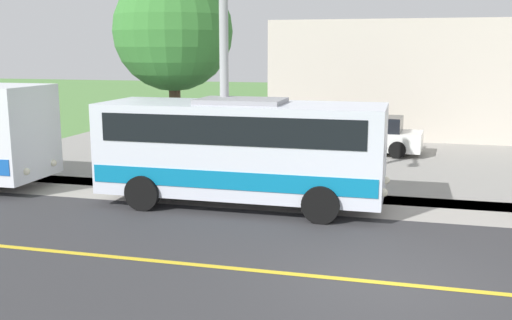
{
  "coord_description": "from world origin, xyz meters",
  "views": [
    {
      "loc": [
        9.94,
        0.21,
        4.03
      ],
      "look_at": [
        -3.5,
        -3.26,
        1.4
      ],
      "focal_mm": 41.25,
      "sensor_mm": 36.0,
      "label": 1
    }
  ],
  "objects_px": {
    "parked_car_near": "(366,135)",
    "tree_curbside": "(173,32)",
    "shuttle_bus_front": "(242,147)",
    "commercial_building": "(476,77)",
    "street_light_pole": "(222,40)"
  },
  "relations": [
    {
      "from": "shuttle_bus_front",
      "to": "tree_curbside",
      "type": "bearing_deg",
      "value": -133.85
    },
    {
      "from": "parked_car_near",
      "to": "commercial_building",
      "type": "bearing_deg",
      "value": 149.59
    },
    {
      "from": "street_light_pole",
      "to": "parked_car_near",
      "type": "bearing_deg",
      "value": 159.19
    },
    {
      "from": "shuttle_bus_front",
      "to": "street_light_pole",
      "type": "xyz_separation_m",
      "value": [
        -0.36,
        -0.61,
        2.71
      ]
    },
    {
      "from": "shuttle_bus_front",
      "to": "commercial_building",
      "type": "height_order",
      "value": "commercial_building"
    },
    {
      "from": "shuttle_bus_front",
      "to": "parked_car_near",
      "type": "xyz_separation_m",
      "value": [
        -8.76,
        2.58,
        -0.85
      ]
    },
    {
      "from": "commercial_building",
      "to": "shuttle_bus_front",
      "type": "bearing_deg",
      "value": -23.53
    },
    {
      "from": "street_light_pole",
      "to": "parked_car_near",
      "type": "height_order",
      "value": "street_light_pole"
    },
    {
      "from": "shuttle_bus_front",
      "to": "commercial_building",
      "type": "relative_size",
      "value": 0.39
    },
    {
      "from": "tree_curbside",
      "to": "commercial_building",
      "type": "distance_m",
      "value": 17.52
    },
    {
      "from": "street_light_pole",
      "to": "commercial_building",
      "type": "xyz_separation_m",
      "value": [
        -16.53,
        7.96,
        -1.6
      ]
    },
    {
      "from": "shuttle_bus_front",
      "to": "commercial_building",
      "type": "xyz_separation_m",
      "value": [
        -16.89,
        7.36,
        1.12
      ]
    },
    {
      "from": "street_light_pole",
      "to": "tree_curbside",
      "type": "bearing_deg",
      "value": -136.49
    },
    {
      "from": "shuttle_bus_front",
      "to": "parked_car_near",
      "type": "height_order",
      "value": "shuttle_bus_front"
    },
    {
      "from": "parked_car_near",
      "to": "tree_curbside",
      "type": "xyz_separation_m",
      "value": [
        5.87,
        -5.59,
        3.85
      ]
    }
  ]
}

